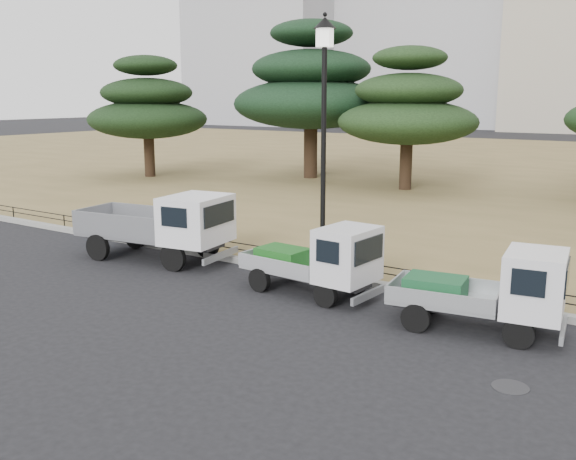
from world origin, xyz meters
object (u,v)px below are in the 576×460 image
Objects in this scene: truck_kei_front at (318,260)px; truck_kei_rear at (490,290)px; truck_large at (161,223)px; street_lamp at (324,103)px; tarp_pile at (121,221)px.

truck_kei_front is 0.97× the size of truck_kei_rear.
truck_large is 9.52m from truck_kei_rear.
street_lamp is 8.96m from tarp_pile.
truck_kei_front is at bearing -11.95° from tarp_pile.
truck_kei_front is (5.43, -0.34, -0.22)m from truck_large.
truck_large is 3.83m from tarp_pile.
truck_large is 2.90× the size of tarp_pile.
truck_kei_front is at bearing -62.10° from street_lamp.
truck_kei_front is 2.09× the size of tarp_pile.
truck_kei_front is 4.08m from truck_kei_rear.
tarp_pile is (-8.90, 1.88, -0.34)m from truck_kei_front.
truck_large reaches higher than truck_kei_rear.
truck_large is at bearing -164.30° from street_lamp.
truck_large is at bearing 169.00° from truck_kei_rear.
truck_kei_front is 0.53× the size of street_lamp.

